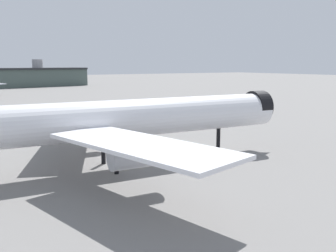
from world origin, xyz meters
The scene contains 3 objects.
ground centered at (0.00, 0.00, 0.00)m, with size 900.00×900.00×0.00m, color slate.
airliner_near_gate centered at (0.39, -1.26, 7.06)m, with size 58.71×53.41×16.04m.
baggage_cart_trailing centered at (11.95, 32.86, 0.98)m, with size 2.83×2.64×1.82m.
Camera 1 is at (-22.57, -49.22, 15.04)m, focal length 39.28 mm.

